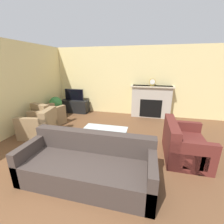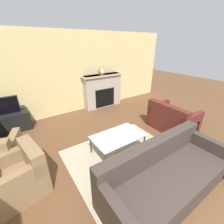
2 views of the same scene
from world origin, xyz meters
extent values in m
plane|color=brown|center=(0.00, 0.00, 0.00)|extent=(20.00, 20.00, 0.00)
cube|color=beige|center=(0.00, 4.85, 1.35)|extent=(8.44, 0.06, 2.70)
cube|color=beige|center=(-2.75, 2.41, 1.35)|extent=(0.06, 7.82, 2.70)
cube|color=#B7A88E|center=(0.10, 1.88, 0.00)|extent=(2.34, 1.90, 0.00)
cube|color=#B2A899|center=(1.26, 4.65, 0.62)|extent=(1.49, 0.34, 1.25)
cube|color=black|center=(1.26, 4.48, 0.39)|extent=(0.82, 0.01, 0.70)
cube|color=beige|center=(1.26, 4.62, 1.22)|extent=(1.61, 0.40, 0.05)
cube|color=black|center=(-1.96, 4.51, 0.27)|extent=(1.18, 0.47, 0.53)
cube|color=#232328|center=(-1.96, 4.51, 0.78)|extent=(0.83, 0.05, 0.49)
cube|color=black|center=(-1.96, 4.48, 0.78)|extent=(0.79, 0.01, 0.45)
cube|color=#3D332D|center=(0.16, 0.77, 0.21)|extent=(2.34, 0.91, 0.42)
cube|color=#3D332D|center=(0.16, 1.13, 0.62)|extent=(2.34, 0.20, 0.40)
cube|color=#3D332D|center=(-0.94, 0.77, 0.33)|extent=(0.14, 0.91, 0.66)
cube|color=#3D332D|center=(1.26, 0.77, 0.33)|extent=(0.14, 0.91, 0.66)
cube|color=#5B231E|center=(2.02, 2.00, 0.21)|extent=(0.86, 1.22, 0.42)
cube|color=#5B231E|center=(1.69, 2.00, 0.62)|extent=(0.20, 1.22, 0.40)
cube|color=#5B231E|center=(2.02, 1.46, 0.33)|extent=(0.86, 0.14, 0.66)
cube|color=#5B231E|center=(2.02, 2.54, 0.33)|extent=(0.86, 0.14, 0.66)
cube|color=#8C704C|center=(-1.94, 2.13, 0.21)|extent=(1.01, 0.89, 0.42)
cube|color=#8C704C|center=(-1.60, 2.20, 0.62)|extent=(0.33, 0.77, 0.40)
cube|color=#8C704C|center=(-1.99, 2.43, 0.33)|extent=(0.90, 0.30, 0.66)
cube|color=#8C704C|center=(-1.88, 1.84, 0.33)|extent=(0.90, 0.30, 0.66)
cube|color=#8C704C|center=(-2.12, 2.96, 0.21)|extent=(0.91, 1.01, 0.42)
cube|color=#8C704C|center=(-2.21, 2.65, 0.62)|extent=(0.73, 0.39, 0.40)
cube|color=#8C704C|center=(-1.85, 2.88, 0.33)|extent=(0.37, 0.85, 0.66)
cube|color=#8C704C|center=(-2.39, 3.04, 0.33)|extent=(0.37, 0.85, 0.66)
cylinder|color=#333338|center=(-0.43, 1.76, 0.20)|extent=(0.04, 0.04, 0.40)
cylinder|color=#333338|center=(0.63, 1.76, 0.20)|extent=(0.04, 0.04, 0.40)
cylinder|color=#333338|center=(-0.43, 2.39, 0.20)|extent=(0.04, 0.04, 0.40)
cylinder|color=#333338|center=(0.63, 2.39, 0.20)|extent=(0.04, 0.04, 0.40)
cube|color=silver|center=(0.10, 2.08, 0.41)|extent=(1.14, 0.70, 0.02)
cylinder|color=beige|center=(-2.37, 3.73, 0.12)|extent=(0.21, 0.21, 0.24)
cylinder|color=#4C3823|center=(-2.37, 3.73, 0.32)|extent=(0.03, 0.03, 0.14)
sphere|color=#387F3D|center=(-2.37, 3.73, 0.58)|extent=(0.48, 0.48, 0.48)
cube|color=#B79338|center=(1.25, 4.65, 1.26)|extent=(0.17, 0.07, 0.03)
cylinder|color=#B79338|center=(1.25, 4.65, 1.40)|extent=(0.24, 0.07, 0.24)
cylinder|color=white|center=(1.25, 4.62, 1.40)|extent=(0.20, 0.00, 0.20)
camera|label=1|loc=(1.12, -1.28, 2.03)|focal=24.00mm
camera|label=2|loc=(-1.60, -0.16, 2.31)|focal=24.00mm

